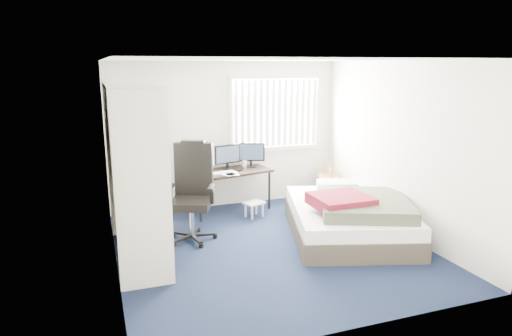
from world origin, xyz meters
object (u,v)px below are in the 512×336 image
at_px(bed, 350,216).
at_px(desk, 228,168).
at_px(nightstand, 329,179).
at_px(office_chair, 192,202).

bearing_deg(bed, desk, 127.70).
height_order(nightstand, bed, bed).
xyz_separation_m(desk, bed, (1.33, -1.72, -0.44)).
height_order(desk, office_chair, office_chair).
distance_m(desk, nightstand, 1.86).
height_order(office_chair, bed, office_chair).
bearing_deg(office_chair, desk, 51.56).
relative_size(office_chair, nightstand, 1.75).
bearing_deg(office_chair, bed, -17.69).
bearing_deg(nightstand, bed, -107.78).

